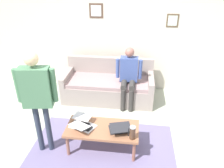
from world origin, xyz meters
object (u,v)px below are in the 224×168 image
object	(u,v)px
french_press	(132,133)
person_standing	(37,92)
laptop_left	(120,128)
person_seated	(129,74)
coffee_table	(102,130)
laptop_right	(80,122)
laptop_center	(84,126)
couch	(109,86)

from	to	relation	value
french_press	person_standing	size ratio (longest dim) A/B	0.14
laptop_left	person_seated	size ratio (longest dim) A/B	0.31
coffee_table	person_seated	distance (m)	1.51
laptop_left	laptop_right	xyz separation A→B (m)	(0.65, -0.08, -0.00)
laptop_left	person_standing	world-z (taller)	person_standing
coffee_table	french_press	bearing A→B (deg)	158.75
laptop_right	person_seated	world-z (taller)	person_seated
laptop_right	person_standing	bearing A→B (deg)	17.92
coffee_table	laptop_center	xyz separation A→B (m)	(0.29, 0.06, 0.09)
french_press	person_standing	distance (m)	1.52
laptop_right	french_press	xyz separation A→B (m)	(-0.85, 0.23, 0.07)
coffee_table	person_seated	world-z (taller)	person_seated
coffee_table	person_standing	xyz separation A→B (m)	(0.92, 0.14, 0.72)
person_standing	laptop_left	bearing A→B (deg)	-175.25
couch	laptop_center	distance (m)	1.73
laptop_left	person_standing	xyz separation A→B (m)	(1.21, 0.10, 0.62)
person_standing	laptop_right	bearing A→B (deg)	-162.08
laptop_right	person_seated	size ratio (longest dim) A/B	0.30
laptop_center	laptop_right	world-z (taller)	laptop_center
laptop_right	person_standing	size ratio (longest dim) A/B	0.22
laptop_center	laptop_left	bearing A→B (deg)	-178.51
couch	coffee_table	world-z (taller)	couch
person_standing	person_seated	size ratio (longest dim) A/B	1.33
couch	laptop_right	size ratio (longest dim) A/B	5.29
person_seated	laptop_left	bearing A→B (deg)	88.14
laptop_left	person_seated	world-z (taller)	person_seated
couch	laptop_left	distance (m)	1.75
laptop_center	laptop_right	size ratio (longest dim) A/B	1.22
french_press	person_seated	world-z (taller)	person_seated
couch	laptop_right	xyz separation A→B (m)	(0.24, 1.62, 0.16)
laptop_right	french_press	world-z (taller)	french_press
couch	laptop_left	size ratio (longest dim) A/B	5.03
laptop_left	person_seated	bearing A→B (deg)	-91.86
person_standing	person_seated	world-z (taller)	person_standing
couch	french_press	bearing A→B (deg)	108.49
french_press	person_seated	distance (m)	1.64
french_press	person_standing	world-z (taller)	person_standing
coffee_table	person_seated	bearing A→B (deg)	-103.00
coffee_table	person_seated	xyz separation A→B (m)	(-0.33, -1.43, 0.35)
laptop_left	french_press	xyz separation A→B (m)	(-0.20, 0.15, 0.06)
french_press	person_standing	bearing A→B (deg)	-1.94
laptop_center	person_standing	world-z (taller)	person_standing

